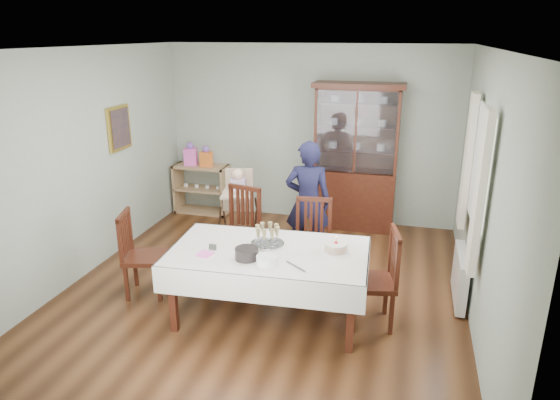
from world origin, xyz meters
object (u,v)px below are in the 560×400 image
(china_cabinet, at_px, (356,156))
(chair_end_right, at_px, (372,297))
(dining_table, at_px, (269,284))
(chair_far_right, at_px, (312,258))
(high_chair, at_px, (239,217))
(chair_far_left, at_px, (238,247))
(gift_bag_pink, at_px, (190,155))
(sideboard, at_px, (202,189))
(gift_bag_orange, at_px, (206,157))
(champagne_tray, at_px, (267,239))
(birthday_cake, at_px, (336,248))
(chair_end_left, at_px, (145,270))
(woman, at_px, (308,202))

(china_cabinet, height_order, chair_end_right, china_cabinet)
(dining_table, bearing_deg, china_cabinet, 79.20)
(chair_far_right, relative_size, high_chair, 0.88)
(chair_far_left, bearing_deg, gift_bag_pink, 140.95)
(sideboard, relative_size, gift_bag_orange, 2.72)
(champagne_tray, xyz_separation_m, gift_bag_orange, (-1.80, 2.67, 0.12))
(chair_far_left, height_order, gift_bag_orange, gift_bag_orange)
(dining_table, xyz_separation_m, birthday_cake, (0.66, 0.13, 0.42))
(birthday_cake, xyz_separation_m, gift_bag_pink, (-2.79, 2.68, 0.16))
(dining_table, bearing_deg, chair_far_right, 73.41)
(sideboard, distance_m, chair_far_right, 2.95)
(chair_end_left, height_order, chair_end_right, chair_end_right)
(chair_end_right, bearing_deg, birthday_cake, -99.17)
(chair_end_right, height_order, birthday_cake, chair_end_right)
(champagne_tray, xyz_separation_m, gift_bag_pink, (-2.07, 2.67, 0.14))
(china_cabinet, relative_size, gift_bag_orange, 6.58)
(china_cabinet, height_order, gift_bag_orange, china_cabinet)
(woman, bearing_deg, gift_bag_orange, -41.68)
(chair_far_right, xyz_separation_m, gift_bag_pink, (-2.39, 1.90, 0.67))
(china_cabinet, xyz_separation_m, chair_far_right, (-0.27, -1.90, -0.83))
(high_chair, bearing_deg, chair_end_left, -123.87)
(chair_far_right, bearing_deg, woman, 100.77)
(sideboard, height_order, high_chair, high_chair)
(dining_table, height_order, chair_end_left, chair_end_left)
(chair_far_left, height_order, woman, woman)
(chair_end_right, xyz_separation_m, high_chair, (-1.94, 1.46, 0.14))
(chair_far_left, height_order, champagne_tray, chair_far_left)
(chair_end_right, bearing_deg, chair_end_left, -101.21)
(chair_far_right, distance_m, gift_bag_pink, 3.13)
(chair_end_right, relative_size, woman, 0.64)
(dining_table, bearing_deg, birthday_cake, 10.94)
(chair_far_right, bearing_deg, china_cabinet, 75.82)
(dining_table, relative_size, sideboard, 2.29)
(high_chair, xyz_separation_m, gift_bag_pink, (-1.23, 1.20, 0.52))
(chair_far_left, bearing_deg, chair_end_left, -122.06)
(chair_far_right, bearing_deg, sideboard, 133.12)
(high_chair, relative_size, champagne_tray, 3.24)
(chair_far_left, distance_m, high_chair, 0.71)
(woman, bearing_deg, china_cabinet, -115.44)
(china_cabinet, xyz_separation_m, gift_bag_orange, (-2.39, 0.00, -0.18))
(high_chair, distance_m, gift_bag_orange, 1.62)
(chair_end_left, distance_m, gift_bag_pink, 2.84)
(woman, xyz_separation_m, gift_bag_orange, (-1.95, 1.34, 0.15))
(chair_end_left, bearing_deg, woman, -64.93)
(dining_table, bearing_deg, champagne_tray, 111.21)
(chair_end_right, bearing_deg, gift_bag_orange, -144.30)
(chair_far_left, relative_size, gift_bag_pink, 2.82)
(chair_end_right, xyz_separation_m, gift_bag_pink, (-3.18, 2.66, 0.66))
(gift_bag_pink, bearing_deg, chair_far_right, -38.44)
(chair_end_left, xyz_separation_m, high_chair, (0.61, 1.49, 0.15))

